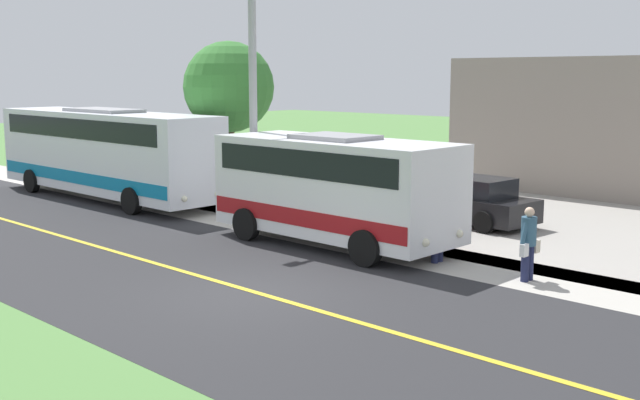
% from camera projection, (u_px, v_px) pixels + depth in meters
% --- Properties ---
extents(ground_plane, '(120.00, 120.00, 0.00)m').
position_uv_depth(ground_plane, '(254.00, 292.00, 16.24)').
color(ground_plane, '#548442').
extents(road_surface, '(8.00, 100.00, 0.01)m').
position_uv_depth(road_surface, '(254.00, 292.00, 16.24)').
color(road_surface, '#28282B').
rests_on(road_surface, ground).
extents(sidewalk, '(2.40, 100.00, 0.01)m').
position_uv_depth(sidewalk, '(404.00, 251.00, 19.96)').
color(sidewalk, '#B2ADA3').
rests_on(sidewalk, ground).
extents(parking_lot_surface, '(14.00, 36.00, 0.01)m').
position_uv_depth(parking_lot_surface, '(631.00, 228.00, 23.05)').
color(parking_lot_surface, '#9E9991').
rests_on(parking_lot_surface, ground).
extents(road_centre_line, '(0.16, 100.00, 0.00)m').
position_uv_depth(road_centre_line, '(254.00, 292.00, 16.24)').
color(road_centre_line, gold).
rests_on(road_centre_line, ground).
extents(shuttle_bus_front, '(2.79, 7.07, 2.97)m').
position_uv_depth(shuttle_bus_front, '(335.00, 185.00, 20.52)').
color(shuttle_bus_front, white).
rests_on(shuttle_bus_front, ground).
extents(transit_bus_rear, '(2.64, 11.37, 3.31)m').
position_uv_depth(transit_bus_rear, '(105.00, 150.00, 28.18)').
color(transit_bus_rear, white).
rests_on(transit_bus_rear, ground).
extents(pedestrian_with_bags, '(0.72, 0.34, 1.66)m').
position_uv_depth(pedestrian_with_bags, '(528.00, 242.00, 17.00)').
color(pedestrian_with_bags, '#1E2347').
rests_on(pedestrian_with_bags, ground).
extents(pedestrian_waiting, '(0.72, 0.34, 1.78)m').
position_uv_depth(pedestrian_waiting, '(438.00, 224.00, 18.67)').
color(pedestrian_waiting, '#1E2347').
rests_on(pedestrian_waiting, ground).
extents(street_light_pole, '(1.97, 0.24, 7.13)m').
position_uv_depth(street_light_pole, '(250.00, 94.00, 22.89)').
color(street_light_pole, '#9E9EA3').
rests_on(street_light_pole, ground).
extents(parked_car_near, '(2.23, 4.51, 1.45)m').
position_uv_depth(parked_car_near, '(466.00, 201.00, 23.73)').
color(parked_car_near, black).
rests_on(parked_car_near, ground).
extents(tree_curbside, '(3.24, 3.24, 5.72)m').
position_uv_depth(tree_curbside, '(229.00, 88.00, 27.43)').
color(tree_curbside, '#4C3826').
rests_on(tree_curbside, ground).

